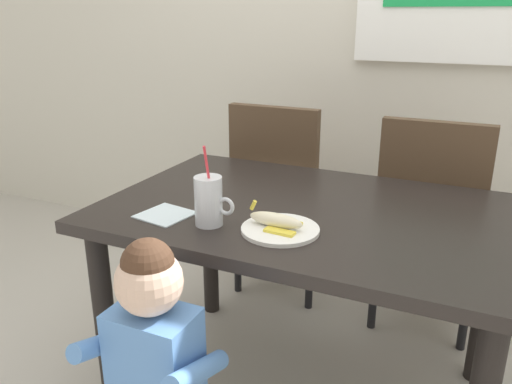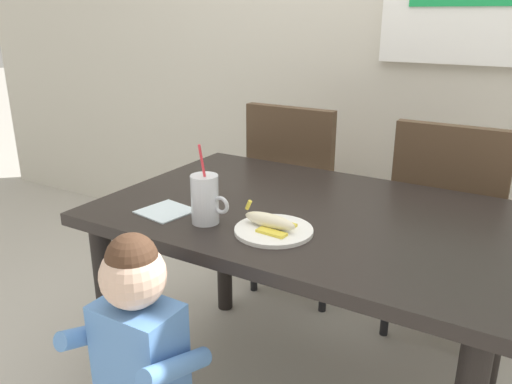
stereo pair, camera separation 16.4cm
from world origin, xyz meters
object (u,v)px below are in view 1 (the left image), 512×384
Objects in this scene: milk_cup at (209,204)px; dining_chair_right at (431,214)px; dining_table at (306,237)px; dining_chair_left at (282,189)px; peeled_banana at (276,221)px; snack_plate at (280,230)px; toddler_standing at (154,351)px; paper_napkin at (165,215)px.

dining_chair_right is at bearing 58.27° from milk_cup.
dining_table is 0.77m from dining_chair_left.
dining_chair_left reaches higher than peeled_banana.
dining_chair_right reaches higher than snack_plate.
toddler_standing is 3.34× the size of milk_cup.
snack_plate is (-0.01, -0.22, 0.11)m from dining_table.
dining_chair_left is at bearing 117.97° from dining_table.
dining_table is at bearing 62.27° from dining_chair_right.
paper_napkin is (-0.38, -0.03, -0.00)m from snack_plate.
peeled_banana is at bearing -94.85° from dining_table.
toddler_standing reaches higher than paper_napkin.
snack_plate is at bearing 5.23° from paper_napkin.
dining_table is at bearing 117.97° from dining_chair_left.
toddler_standing is 5.59× the size of paper_napkin.
milk_cup is at bearing 58.27° from dining_chair_right.
dining_chair_right is 1.35m from toddler_standing.
dining_chair_left reaches higher than snack_plate.
milk_cup reaches higher than paper_napkin.
milk_cup is at bearing 98.42° from dining_chair_left.
paper_napkin is at bearing 178.00° from milk_cup.
snack_plate reaches higher than paper_napkin.
milk_cup is at bearing -130.24° from dining_table.
dining_chair_left is 0.98m from snack_plate.
milk_cup is (-0.22, -0.26, 0.17)m from dining_table.
paper_napkin is at bearing -174.43° from peeled_banana.
snack_plate is at bearing 68.29° from dining_chair_right.
dining_table is at bearing 33.48° from paper_napkin.
dining_chair_left is 6.40× the size of paper_napkin.
dining_table is 0.47m from paper_napkin.
milk_cup is at bearing -168.39° from peeled_banana.
dining_table is 5.76× the size of snack_plate.
milk_cup is 1.09× the size of snack_plate.
dining_chair_right is at bearing 67.55° from peeled_banana.
dining_chair_left reaches higher than dining_table.
peeled_banana reaches higher than dining_table.
milk_cup reaches higher than toddler_standing.
toddler_standing reaches higher than snack_plate.
dining_chair_right is 5.54× the size of peeled_banana.
peeled_banana is (0.34, -0.89, 0.23)m from dining_chair_left.
peeled_banana reaches higher than snack_plate.
dining_chair_right is 6.40× the size of paper_napkin.
snack_plate is 0.03m from peeled_banana.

